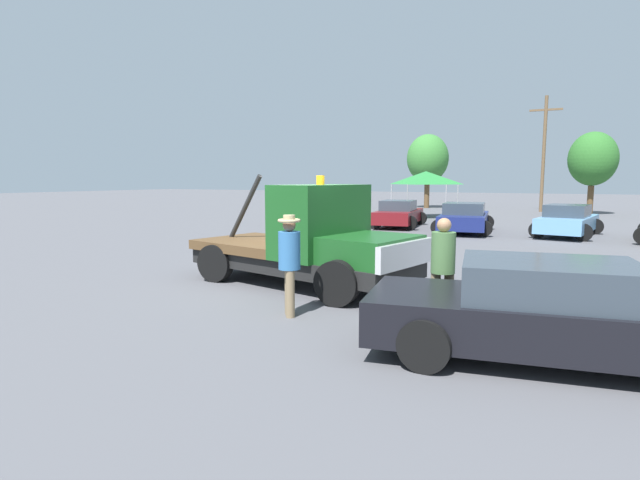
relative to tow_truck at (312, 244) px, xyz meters
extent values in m
plane|color=#545459|center=(-0.33, 0.08, -0.96)|extent=(160.00, 160.00, 0.00)
cube|color=black|center=(-0.33, 0.08, -0.43)|extent=(5.66, 3.11, 0.35)
cube|color=#19511E|center=(1.55, -0.35, 0.02)|extent=(1.87, 2.15, 0.55)
cube|color=silver|center=(2.33, -0.53, -0.01)|extent=(0.55, 1.96, 0.50)
cube|color=#19511E|center=(0.24, -0.05, 0.53)|extent=(1.63, 2.41, 1.57)
cube|color=brown|center=(-1.64, 0.37, -0.15)|extent=(3.10, 2.74, 0.22)
cylinder|color=black|center=(-2.12, 0.48, 0.74)|extent=(1.19, 0.38, 1.63)
cylinder|color=orange|center=(0.24, -0.05, 1.42)|extent=(0.18, 0.18, 0.20)
cylinder|color=black|center=(1.70, 0.69, -0.52)|extent=(0.88, 0.26, 0.88)
cylinder|color=black|center=(1.24, -1.35, -0.52)|extent=(0.88, 0.26, 0.88)
cylinder|color=black|center=(-1.80, 1.48, -0.52)|extent=(0.88, 0.26, 0.88)
cylinder|color=black|center=(-2.26, -0.56, -0.52)|extent=(0.88, 0.26, 0.88)
cube|color=black|center=(5.18, -2.65, -0.42)|extent=(5.42, 2.67, 0.60)
cube|color=#333D47|center=(4.93, -2.69, 0.13)|extent=(2.41, 1.96, 0.50)
cylinder|color=black|center=(3.30, -2.07, -0.62)|extent=(0.68, 0.22, 0.68)
cylinder|color=black|center=(3.58, -3.81, -0.62)|extent=(0.68, 0.22, 0.68)
cylinder|color=#847051|center=(3.18, -1.64, -0.53)|extent=(0.16, 0.16, 0.86)
cylinder|color=#847051|center=(3.39, -1.57, -0.53)|extent=(0.16, 0.16, 0.86)
cylinder|color=#4C7542|center=(3.28, -1.60, 0.24)|extent=(0.39, 0.39, 0.68)
sphere|color=#A87A56|center=(3.28, -1.60, 0.69)|extent=(0.23, 0.23, 0.23)
cylinder|color=#847051|center=(0.85, -2.42, -0.54)|extent=(0.16, 0.16, 0.84)
cylinder|color=#847051|center=(0.72, -2.25, -0.54)|extent=(0.16, 0.16, 0.84)
cylinder|color=teal|center=(0.78, -2.34, 0.21)|extent=(0.38, 0.38, 0.66)
sphere|color=brown|center=(0.78, -2.34, 0.65)|extent=(0.23, 0.23, 0.23)
torus|color=tan|center=(0.78, -2.34, 0.73)|extent=(0.40, 0.40, 0.06)
cylinder|color=tan|center=(0.78, -2.34, 0.77)|extent=(0.20, 0.20, 0.10)
cube|color=#2D2D33|center=(-6.68, 13.50, -0.42)|extent=(2.20, 4.33, 0.60)
cube|color=#333D47|center=(-6.67, 13.29, 0.13)|extent=(1.80, 1.88, 0.50)
cylinder|color=black|center=(-7.69, 14.87, -0.62)|extent=(0.68, 0.22, 0.68)
cylinder|color=black|center=(-5.88, 14.99, -0.62)|extent=(0.68, 0.22, 0.68)
cylinder|color=black|center=(-7.49, 12.01, -0.62)|extent=(0.68, 0.22, 0.68)
cylinder|color=black|center=(-5.68, 12.14, -0.62)|extent=(0.68, 0.22, 0.68)
cube|color=maroon|center=(-2.62, 14.43, -0.42)|extent=(2.29, 4.75, 0.60)
cube|color=#333D47|center=(-2.59, 14.20, 0.13)|extent=(1.76, 2.09, 0.50)
cylinder|color=black|center=(-3.63, 15.88, -0.62)|extent=(0.68, 0.22, 0.68)
cylinder|color=black|center=(-1.97, 16.07, -0.62)|extent=(0.68, 0.22, 0.68)
cylinder|color=black|center=(-3.27, 12.79, -0.62)|extent=(0.68, 0.22, 0.68)
cylinder|color=black|center=(-1.60, 12.98, -0.62)|extent=(0.68, 0.22, 0.68)
cube|color=navy|center=(0.82, 13.30, -0.42)|extent=(2.48, 5.04, 0.60)
cube|color=#333D47|center=(0.85, 13.06, 0.13)|extent=(1.92, 2.22, 0.50)
cylinder|color=black|center=(-0.28, 14.83, -0.62)|extent=(0.68, 0.22, 0.68)
cylinder|color=black|center=(1.55, 15.04, -0.62)|extent=(0.68, 0.22, 0.68)
cylinder|color=black|center=(0.10, 11.56, -0.62)|extent=(0.68, 0.22, 0.68)
cylinder|color=black|center=(1.92, 11.77, -0.62)|extent=(0.68, 0.22, 0.68)
cube|color=#669ED1|center=(5.03, 13.60, -0.42)|extent=(2.48, 4.75, 0.60)
cube|color=#333D47|center=(4.99, 13.38, 0.13)|extent=(1.84, 2.13, 0.50)
cylinder|color=black|center=(4.45, 15.25, -0.62)|extent=(0.68, 0.22, 0.68)
cylinder|color=black|center=(6.10, 14.98, -0.62)|extent=(0.68, 0.22, 0.68)
cylinder|color=black|center=(3.95, 12.22, -0.62)|extent=(0.68, 0.22, 0.68)
cylinder|color=black|center=(5.60, 11.95, -0.62)|extent=(0.68, 0.22, 0.68)
cylinder|color=#9E9EA3|center=(-4.68, 19.35, 0.07)|extent=(0.07, 0.07, 2.07)
cylinder|color=#9E9EA3|center=(-1.38, 19.35, 0.07)|extent=(0.07, 0.07, 2.07)
cylinder|color=#9E9EA3|center=(-4.68, 22.66, 0.07)|extent=(0.07, 0.07, 2.07)
cylinder|color=#9E9EA3|center=(-1.38, 22.66, 0.07)|extent=(0.07, 0.07, 2.07)
pyramid|color=#287F38|center=(-3.03, 21.00, 1.51)|extent=(3.31, 3.31, 0.80)
cylinder|color=brown|center=(-5.61, 31.19, 0.09)|extent=(0.42, 0.42, 2.11)
ellipsoid|color=#387A33|center=(-5.61, 31.19, 3.11)|extent=(3.38, 3.38, 3.92)
cylinder|color=brown|center=(6.25, 28.73, 0.01)|extent=(0.39, 0.39, 1.94)
ellipsoid|color=#2D6B28|center=(6.25, 28.73, 2.78)|extent=(3.10, 3.10, 3.60)
cube|color=black|center=(-1.97, 3.31, -0.94)|extent=(0.40, 0.40, 0.04)
cone|color=orange|center=(-1.97, 3.31, -0.68)|extent=(0.36, 0.36, 0.55)
cylinder|color=brown|center=(3.13, 30.20, 3.20)|extent=(0.24, 0.24, 8.31)
cube|color=brown|center=(3.13, 30.20, 6.36)|extent=(2.20, 0.14, 0.14)
camera|label=1|loc=(5.12, -9.76, 1.44)|focal=28.00mm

